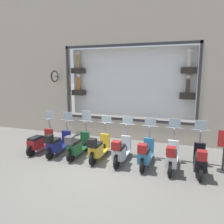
% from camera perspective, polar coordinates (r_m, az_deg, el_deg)
% --- Properties ---
extents(ground_plane, '(120.00, 120.00, 0.00)m').
position_cam_1_polar(ground_plane, '(7.88, -3.08, -14.04)').
color(ground_plane, '#66635E').
extents(building_facade, '(1.22, 36.00, 10.98)m').
position_cam_1_polar(building_facade, '(10.88, 4.43, 22.88)').
color(building_facade, '#ADA08E').
rests_on(building_facade, ground_plane).
extents(scooter_black_0, '(1.80, 0.61, 1.60)m').
position_cam_1_polar(scooter_black_0, '(7.68, 22.04, -11.62)').
color(scooter_black_0, black).
rests_on(scooter_black_0, ground_plane).
extents(scooter_white_1, '(1.80, 0.61, 1.61)m').
position_cam_1_polar(scooter_white_1, '(7.68, 15.32, -11.20)').
color(scooter_white_1, black).
rests_on(scooter_white_1, ground_plane).
extents(scooter_teal_2, '(1.80, 0.60, 1.57)m').
position_cam_1_polar(scooter_teal_2, '(7.77, 8.69, -10.70)').
color(scooter_teal_2, black).
rests_on(scooter_teal_2, ground_plane).
extents(scooter_silver_3, '(1.80, 0.60, 1.59)m').
position_cam_1_polar(scooter_silver_3, '(7.97, 2.34, -10.05)').
color(scooter_silver_3, black).
rests_on(scooter_silver_3, ground_plane).
extents(scooter_yellow_4, '(1.80, 0.60, 1.54)m').
position_cam_1_polar(scooter_yellow_4, '(8.25, -3.64, -9.38)').
color(scooter_yellow_4, black).
rests_on(scooter_yellow_4, ground_plane).
extents(scooter_green_5, '(1.80, 0.60, 1.71)m').
position_cam_1_polar(scooter_green_5, '(8.62, -9.11, -8.58)').
color(scooter_green_5, black).
rests_on(scooter_green_5, ground_plane).
extents(scooter_navy_6, '(1.79, 0.61, 1.59)m').
position_cam_1_polar(scooter_navy_6, '(9.05, -14.14, -8.00)').
color(scooter_navy_6, black).
rests_on(scooter_navy_6, ground_plane).
extents(scooter_red_7, '(1.79, 0.61, 1.60)m').
position_cam_1_polar(scooter_red_7, '(9.61, -18.36, -7.39)').
color(scooter_red_7, black).
rests_on(scooter_red_7, ground_plane).
extents(shop_sign_post, '(0.36, 0.45, 1.45)m').
position_cam_1_polar(shop_sign_post, '(8.12, 27.30, -8.65)').
color(shop_sign_post, '#232326').
rests_on(shop_sign_post, ground_plane).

